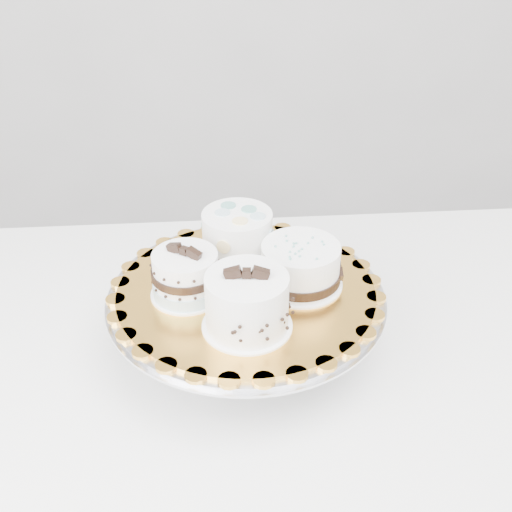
{
  "coord_description": "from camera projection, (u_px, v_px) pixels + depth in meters",
  "views": [
    {
      "loc": [
        -0.16,
        -0.43,
        1.41
      ],
      "look_at": [
        -0.06,
        0.33,
        0.91
      ],
      "focal_mm": 45.0,
      "sensor_mm": 36.0,
      "label": 1
    }
  ],
  "objects": [
    {
      "name": "table",
      "position": [
        218.0,
        396.0,
        1.0
      ],
      "size": [
        1.33,
        0.92,
        0.75
      ],
      "rotation": [
        0.0,
        0.0,
        -0.05
      ],
      "color": "white",
      "rests_on": "floor"
    },
    {
      "name": "cake_stand",
      "position": [
        246.0,
        310.0,
        0.95
      ],
      "size": [
        0.4,
        0.4,
        0.11
      ],
      "color": "gray",
      "rests_on": "table"
    },
    {
      "name": "cake_board",
      "position": [
        246.0,
        290.0,
        0.92
      ],
      "size": [
        0.47,
        0.47,
        0.01
      ],
      "primitive_type": "cylinder",
      "rotation": [
        0.0,
        0.0,
        0.32
      ],
      "color": "orange",
      "rests_on": "cake_stand"
    },
    {
      "name": "cake_swirl",
      "position": [
        247.0,
        304.0,
        0.83
      ],
      "size": [
        0.12,
        0.12,
        0.1
      ],
      "rotation": [
        0.0,
        0.0,
        -0.15
      ],
      "color": "white",
      "rests_on": "cake_board"
    },
    {
      "name": "cake_banded",
      "position": [
        186.0,
        276.0,
        0.9
      ],
      "size": [
        0.13,
        0.13,
        0.08
      ],
      "rotation": [
        0.0,
        0.0,
        -0.64
      ],
      "color": "white",
      "rests_on": "cake_board"
    },
    {
      "name": "cake_dots",
      "position": [
        237.0,
        236.0,
        0.97
      ],
      "size": [
        0.13,
        0.13,
        0.08
      ],
      "rotation": [
        0.0,
        0.0,
        0.13
      ],
      "color": "white",
      "rests_on": "cake_board"
    },
    {
      "name": "cake_ribbon",
      "position": [
        301.0,
        267.0,
        0.92
      ],
      "size": [
        0.13,
        0.12,
        0.07
      ],
      "rotation": [
        0.0,
        0.0,
        -0.09
      ],
      "color": "white",
      "rests_on": "cake_board"
    }
  ]
}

